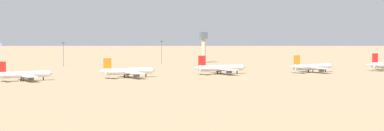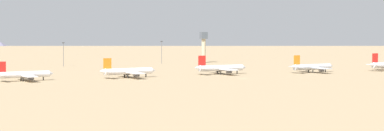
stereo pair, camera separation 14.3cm
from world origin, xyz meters
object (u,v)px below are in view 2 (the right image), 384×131
at_px(parked_jet_orange_2, 128,71).
at_px(control_tower, 204,44).
at_px(parked_jet_orange_4, 312,67).
at_px(parked_jet_red_3, 220,68).
at_px(light_pole_mid, 162,51).
at_px(light_pole_west, 63,53).
at_px(parked_jet_red_1, 24,75).

bearing_deg(parked_jet_orange_2, control_tower, 44.19).
height_order(parked_jet_orange_4, control_tower, control_tower).
xyz_separation_m(parked_jet_red_3, light_pole_mid, (2.39, 124.01, 6.30)).
relative_size(parked_jet_orange_2, parked_jet_red_3, 0.98).
xyz_separation_m(parked_jet_orange_2, parked_jet_red_3, (59.40, 7.91, 0.06)).
xyz_separation_m(parked_jet_orange_4, light_pole_west, (-134.46, 120.52, 6.30)).
bearing_deg(parked_jet_red_1, light_pole_west, 62.84).
height_order(light_pole_west, light_pole_mid, light_pole_mid).
bearing_deg(light_pole_mid, parked_jet_red_3, -91.10).
xyz_separation_m(parked_jet_orange_4, light_pole_mid, (-56.45, 131.01, 6.43)).
bearing_deg(parked_jet_orange_2, light_pole_mid, 55.54).
distance_m(parked_jet_red_1, control_tower, 203.04).
bearing_deg(parked_jet_red_3, parked_jet_orange_4, -11.16).
height_order(parked_jet_orange_4, light_pole_mid, light_pole_mid).
distance_m(parked_jet_orange_4, light_pole_mid, 142.79).
height_order(parked_jet_orange_2, light_pole_mid, light_pole_mid).
height_order(parked_jet_orange_2, parked_jet_orange_4, parked_jet_orange_2).
bearing_deg(light_pole_west, parked_jet_red_3, -56.33).
relative_size(parked_jet_red_1, light_pole_mid, 1.81).
bearing_deg(parked_jet_red_1, parked_jet_orange_4, -8.18).
xyz_separation_m(parked_jet_orange_2, control_tower, (96.75, 131.00, 11.15)).
height_order(parked_jet_red_3, control_tower, control_tower).
distance_m(parked_jet_red_1, light_pole_west, 129.65).
bearing_deg(parked_jet_red_3, control_tower, 68.74).
bearing_deg(light_pole_mid, light_pole_west, -172.34).
height_order(parked_jet_red_1, light_pole_mid, light_pole_mid).
bearing_deg(parked_jet_red_3, light_pole_mid, 84.52).
relative_size(parked_jet_red_1, control_tower, 1.29).
xyz_separation_m(parked_jet_red_1, parked_jet_orange_2, (56.57, 1.61, 0.25)).
height_order(control_tower, light_pole_mid, control_tower).
bearing_deg(parked_jet_red_1, parked_jet_orange_2, -7.37).
distance_m(parked_jet_red_1, parked_jet_orange_4, 174.83).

